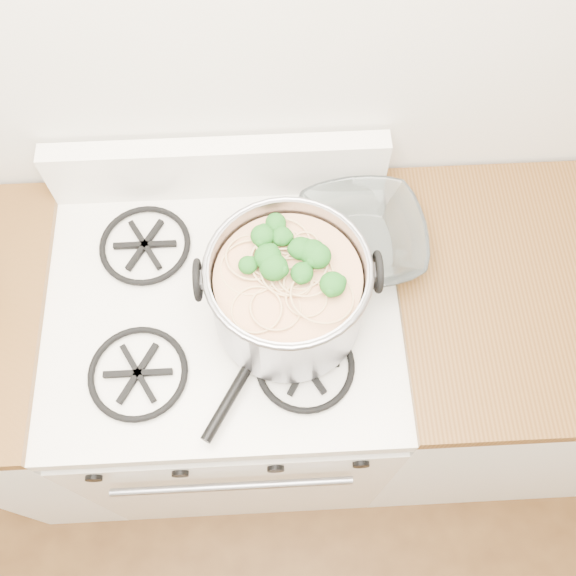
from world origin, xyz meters
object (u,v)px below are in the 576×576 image
(gas_range, at_px, (237,374))
(stock_pot, at_px, (288,293))
(spatula, at_px, (269,331))
(glass_bowl, at_px, (359,242))

(gas_range, xyz_separation_m, stock_pot, (0.14, -0.03, 0.59))
(gas_range, relative_size, spatula, 2.98)
(stock_pot, xyz_separation_m, glass_bowl, (0.16, 0.16, -0.09))
(stock_pot, bearing_deg, gas_range, 166.26)
(gas_range, height_order, spatula, spatula)
(gas_range, distance_m, spatula, 0.51)
(spatula, distance_m, glass_bowl, 0.29)
(gas_range, distance_m, stock_pot, 0.61)
(spatula, bearing_deg, stock_pot, 75.72)
(gas_range, bearing_deg, glass_bowl, 21.79)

